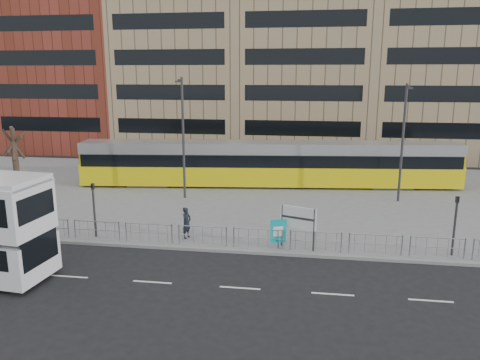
# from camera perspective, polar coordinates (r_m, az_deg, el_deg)

# --- Properties ---
(ground) EXTENTS (120.00, 120.00, 0.00)m
(ground) POSITION_cam_1_polar(r_m,az_deg,el_deg) (24.97, -3.23, -8.74)
(ground) COLOR black
(ground) RESTS_ON ground
(plaza) EXTENTS (64.00, 24.00, 0.15)m
(plaza) POSITION_cam_1_polar(r_m,az_deg,el_deg) (36.21, 0.60, -1.68)
(plaza) COLOR slate
(plaza) RESTS_ON ground
(kerb) EXTENTS (64.00, 0.25, 0.17)m
(kerb) POSITION_cam_1_polar(r_m,az_deg,el_deg) (24.99, -3.21, -8.54)
(kerb) COLOR gray
(kerb) RESTS_ON ground
(building_row) EXTENTS (70.40, 18.40, 31.20)m
(building_row) POSITION_cam_1_polar(r_m,az_deg,el_deg) (57.19, 5.43, 16.59)
(building_row) COLOR maroon
(building_row) RESTS_ON ground
(pedestrian_barrier) EXTENTS (32.07, 0.07, 1.10)m
(pedestrian_barrier) POSITION_cam_1_polar(r_m,az_deg,el_deg) (24.78, 1.54, -6.47)
(pedestrian_barrier) COLOR #96989E
(pedestrian_barrier) RESTS_ON plaza
(road_markings) EXTENTS (62.00, 0.12, 0.01)m
(road_markings) POSITION_cam_1_polar(r_m,az_deg,el_deg) (21.19, -2.74, -12.83)
(road_markings) COLOR white
(road_markings) RESTS_ON ground
(tram) EXTENTS (30.67, 6.20, 3.60)m
(tram) POSITION_cam_1_polar(r_m,az_deg,el_deg) (38.29, 3.54, 1.99)
(tram) COLOR #DBC60B
(tram) RESTS_ON plaza
(station_sign) EXTENTS (1.89, 0.72, 2.27)m
(station_sign) POSITION_cam_1_polar(r_m,az_deg,el_deg) (24.68, 7.08, -4.83)
(station_sign) COLOR #2D2D30
(station_sign) RESTS_ON plaza
(ad_panel) EXTENTS (0.83, 0.30, 1.59)m
(ad_panel) POSITION_cam_1_polar(r_m,az_deg,el_deg) (24.76, 4.69, -6.29)
(ad_panel) COLOR #2D2D30
(ad_panel) RESTS_ON plaza
(pedestrian) EXTENTS (0.64, 0.76, 1.76)m
(pedestrian) POSITION_cam_1_polar(r_m,az_deg,el_deg) (26.40, -6.53, -5.20)
(pedestrian) COLOR black
(pedestrian) RESTS_ON plaza
(traffic_light_west) EXTENTS (0.19, 0.22, 3.10)m
(traffic_light_west) POSITION_cam_1_polar(r_m,az_deg,el_deg) (27.36, -17.40, -2.68)
(traffic_light_west) COLOR #2D2D30
(traffic_light_west) RESTS_ON plaza
(traffic_light_east) EXTENTS (0.20, 0.22, 3.10)m
(traffic_light_east) POSITION_cam_1_polar(r_m,az_deg,el_deg) (25.80, 24.78, -4.24)
(traffic_light_east) COLOR #2D2D30
(traffic_light_east) RESTS_ON plaza
(lamp_post_west) EXTENTS (0.45, 1.04, 8.78)m
(lamp_post_west) POSITION_cam_1_polar(r_m,az_deg,el_deg) (34.08, -6.96, 5.60)
(lamp_post_west) COLOR #2D2D30
(lamp_post_west) RESTS_ON plaza
(lamp_post_east) EXTENTS (0.45, 1.04, 8.36)m
(lamp_post_east) POSITION_cam_1_polar(r_m,az_deg,el_deg) (34.87, 19.25, 4.79)
(lamp_post_east) COLOR #2D2D30
(lamp_post_east) RESTS_ON plaza
(bare_tree) EXTENTS (4.24, 4.24, 7.43)m
(bare_tree) POSITION_cam_1_polar(r_m,az_deg,el_deg) (37.34, -26.09, 6.13)
(bare_tree) COLOR #30221B
(bare_tree) RESTS_ON plaza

